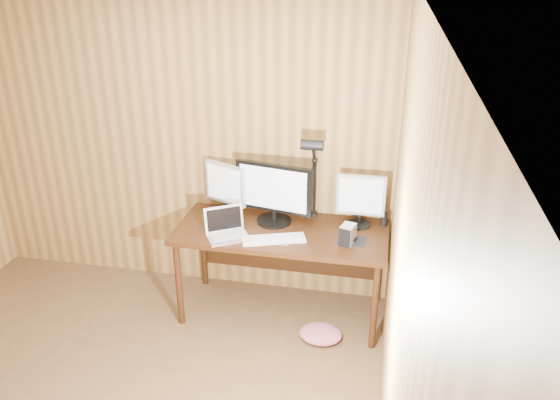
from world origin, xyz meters
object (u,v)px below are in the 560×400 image
(monitor_right, at_px, (361,199))
(hard_drive, at_px, (348,235))
(keyboard, at_px, (274,239))
(speaker, at_px, (384,219))
(desk, at_px, (283,240))
(monitor_left, at_px, (226,187))
(laptop, at_px, (226,229))
(phone, at_px, (286,241))
(desk_lamp, at_px, (313,166))
(mouse, at_px, (352,238))
(monitor_center, at_px, (274,193))

(monitor_right, relative_size, hard_drive, 2.76)
(keyboard, relative_size, speaker, 4.36)
(desk, xyz_separation_m, monitor_left, (-0.49, 0.12, 0.35))
(laptop, distance_m, phone, 0.45)
(laptop, bearing_deg, desk, 0.97)
(monitor_left, distance_m, laptop, 0.42)
(monitor_right, bearing_deg, desk_lamp, 175.38)
(monitor_right, distance_m, mouse, 0.33)
(laptop, relative_size, keyboard, 0.76)
(keyboard, relative_size, mouse, 4.06)
(desk, xyz_separation_m, keyboard, (-0.02, -0.25, 0.13))
(desk, height_order, hard_drive, hard_drive)
(monitor_center, xyz_separation_m, monitor_right, (0.65, 0.07, -0.03))
(desk, distance_m, desk_lamp, 0.62)
(monitor_left, relative_size, mouse, 3.61)
(monitor_center, distance_m, phone, 0.42)
(monitor_center, bearing_deg, speaker, 18.09)
(monitor_center, bearing_deg, desk_lamp, 30.23)
(keyboard, height_order, hard_drive, hard_drive)
(monitor_right, height_order, mouse, monitor_right)
(desk_lamp, bearing_deg, desk, -160.32)
(desk, distance_m, phone, 0.29)
(monitor_left, bearing_deg, monitor_right, 24.35)
(monitor_center, distance_m, keyboard, 0.38)
(monitor_right, bearing_deg, desk, -168.71)
(desk, distance_m, keyboard, 0.28)
(monitor_left, relative_size, phone, 4.11)
(monitor_right, bearing_deg, speaker, 10.27)
(monitor_left, xyz_separation_m, desk_lamp, (0.69, 0.03, 0.22))
(monitor_left, height_order, laptop, monitor_left)
(mouse, relative_size, speaker, 1.07)
(keyboard, bearing_deg, monitor_center, 82.44)
(hard_drive, relative_size, desk_lamp, 0.21)
(desk, bearing_deg, phone, -74.64)
(desk, bearing_deg, monitor_right, 11.68)
(monitor_center, relative_size, laptop, 1.67)
(monitor_right, relative_size, speaker, 3.77)
(monitor_center, bearing_deg, phone, -52.42)
(keyboard, bearing_deg, phone, -24.36)
(speaker, bearing_deg, desk_lamp, -179.25)
(monitor_right, height_order, keyboard, monitor_right)
(laptop, relative_size, speaker, 3.34)
(keyboard, bearing_deg, speaker, 8.06)
(monitor_left, xyz_separation_m, speaker, (1.24, 0.03, -0.17))
(desk, bearing_deg, keyboard, -95.01)
(monitor_left, xyz_separation_m, phone, (0.56, -0.38, -0.22))
(desk, xyz_separation_m, laptop, (-0.38, -0.24, 0.17))
(monitor_center, bearing_deg, laptop, -124.97)
(mouse, bearing_deg, speaker, 42.65)
(phone, bearing_deg, laptop, -179.46)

